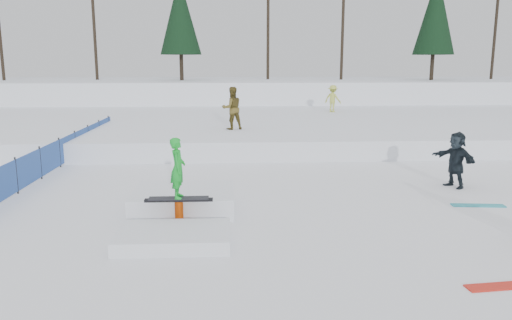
{
  "coord_description": "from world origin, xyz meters",
  "views": [
    {
      "loc": [
        -0.23,
        -11.8,
        3.82
      ],
      "look_at": [
        0.5,
        2.0,
        1.1
      ],
      "focal_mm": 35.0,
      "sensor_mm": 36.0,
      "label": 1
    }
  ],
  "objects_px": {
    "walker_olive": "(232,108)",
    "spectator_dark": "(456,160)",
    "walker_ygreen": "(333,99)",
    "jib_rail_feature": "(181,206)",
    "safety_fence": "(60,153)"
  },
  "relations": [
    {
      "from": "walker_olive",
      "to": "spectator_dark",
      "type": "height_order",
      "value": "walker_olive"
    },
    {
      "from": "jib_rail_feature",
      "to": "walker_ygreen",
      "type": "bearing_deg",
      "value": 67.72
    },
    {
      "from": "safety_fence",
      "to": "jib_rail_feature",
      "type": "relative_size",
      "value": 3.64
    },
    {
      "from": "walker_olive",
      "to": "jib_rail_feature",
      "type": "distance_m",
      "value": 10.84
    },
    {
      "from": "safety_fence",
      "to": "jib_rail_feature",
      "type": "xyz_separation_m",
      "value": [
        5.05,
        -6.42,
        -0.25
      ]
    },
    {
      "from": "walker_ygreen",
      "to": "jib_rail_feature",
      "type": "height_order",
      "value": "walker_ygreen"
    },
    {
      "from": "walker_olive",
      "to": "walker_ygreen",
      "type": "distance_m",
      "value": 9.93
    },
    {
      "from": "walker_ygreen",
      "to": "spectator_dark",
      "type": "bearing_deg",
      "value": 130.63
    },
    {
      "from": "walker_olive",
      "to": "spectator_dark",
      "type": "xyz_separation_m",
      "value": [
        6.84,
        -7.93,
        -0.9
      ]
    },
    {
      "from": "safety_fence",
      "to": "jib_rail_feature",
      "type": "height_order",
      "value": "jib_rail_feature"
    },
    {
      "from": "safety_fence",
      "to": "walker_ygreen",
      "type": "bearing_deg",
      "value": 43.58
    },
    {
      "from": "walker_olive",
      "to": "safety_fence",
      "type": "bearing_deg",
      "value": 16.05
    },
    {
      "from": "safety_fence",
      "to": "spectator_dark",
      "type": "xyz_separation_m",
      "value": [
        13.22,
        -3.69,
        0.32
      ]
    },
    {
      "from": "spectator_dark",
      "to": "walker_olive",
      "type": "bearing_deg",
      "value": -162.17
    },
    {
      "from": "spectator_dark",
      "to": "jib_rail_feature",
      "type": "distance_m",
      "value": 8.63
    }
  ]
}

